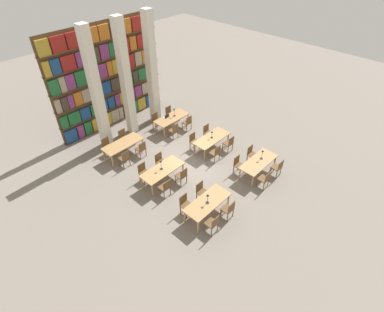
{
  "coord_description": "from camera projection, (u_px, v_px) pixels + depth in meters",
  "views": [
    {
      "loc": [
        -7.83,
        -7.67,
        9.4
      ],
      "look_at": [
        0.0,
        -0.27,
        0.67
      ],
      "focal_mm": 28.0,
      "sensor_mm": 36.0,
      "label": 1
    }
  ],
  "objects": [
    {
      "name": "pillar_center",
      "position": [
        126.0,
        80.0,
        14.81
      ],
      "size": [
        0.44,
        0.44,
        6.0
      ],
      "color": "silver",
      "rests_on": "ground_plane"
    },
    {
      "name": "desk_lamp_3",
      "position": [
        212.0,
        133.0,
        14.71
      ],
      "size": [
        0.14,
        0.14,
        0.39
      ],
      "color": "#232328",
      "rests_on": "reading_table_3"
    },
    {
      "name": "chair_20",
      "position": [
        174.0,
        130.0,
        15.84
      ],
      "size": [
        0.42,
        0.4,
        0.9
      ],
      "color": "brown",
      "rests_on": "ground_plane"
    },
    {
      "name": "reading_table_2",
      "position": [
        162.0,
        171.0,
        13.08
      ],
      "size": [
        1.99,
        0.84,
        0.75
      ],
      "color": "tan",
      "rests_on": "ground_plane"
    },
    {
      "name": "chair_19",
      "position": [
        124.0,
        137.0,
        15.34
      ],
      "size": [
        0.42,
        0.4,
        0.9
      ],
      "rotation": [
        0.0,
        0.0,
        3.14
      ],
      "color": "brown",
      "rests_on": "ground_plane"
    },
    {
      "name": "desk_lamp_0",
      "position": [
        208.0,
        197.0,
        11.32
      ],
      "size": [
        0.14,
        0.14,
        0.46
      ],
      "color": "#232328",
      "rests_on": "reading_table_0"
    },
    {
      "name": "pillar_right",
      "position": [
        152.0,
        70.0,
        15.76
      ],
      "size": [
        0.44,
        0.44,
        6.0
      ],
      "color": "silver",
      "rests_on": "ground_plane"
    },
    {
      "name": "chair_23",
      "position": [
        170.0,
        113.0,
        17.17
      ],
      "size": [
        0.42,
        0.4,
        0.9
      ],
      "rotation": [
        0.0,
        0.0,
        3.14
      ],
      "color": "brown",
      "rests_on": "ground_plane"
    },
    {
      "name": "chair_16",
      "position": [
        125.0,
        158.0,
        14.02
      ],
      "size": [
        0.42,
        0.4,
        0.9
      ],
      "color": "brown",
      "rests_on": "ground_plane"
    },
    {
      "name": "chair_14",
      "position": [
        229.0,
        143.0,
        14.93
      ],
      "size": [
        0.42,
        0.4,
        0.9
      ],
      "color": "brown",
      "rests_on": "ground_plane"
    },
    {
      "name": "chair_4",
      "position": [
        265.0,
        179.0,
        12.92
      ],
      "size": [
        0.42,
        0.4,
        0.9
      ],
      "color": "brown",
      "rests_on": "ground_plane"
    },
    {
      "name": "chair_15",
      "position": [
        208.0,
        132.0,
        15.69
      ],
      "size": [
        0.42,
        0.4,
        0.9
      ],
      "rotation": [
        0.0,
        0.0,
        3.14
      ],
      "color": "brown",
      "rests_on": "ground_plane"
    },
    {
      "name": "chair_12",
      "position": [
        215.0,
        153.0,
        14.34
      ],
      "size": [
        0.42,
        0.4,
        0.9
      ],
      "color": "brown",
      "rests_on": "ground_plane"
    },
    {
      "name": "chair_8",
      "position": [
        165.0,
        187.0,
        12.53
      ],
      "size": [
        0.42,
        0.4,
        0.9
      ],
      "color": "brown",
      "rests_on": "ground_plane"
    },
    {
      "name": "desk_lamp_2",
      "position": [
        161.0,
        163.0,
        12.83
      ],
      "size": [
        0.14,
        0.14,
        0.49
      ],
      "color": "#232328",
      "rests_on": "reading_table_2"
    },
    {
      "name": "chair_0",
      "position": [
        213.0,
        224.0,
        11.06
      ],
      "size": [
        0.42,
        0.4,
        0.9
      ],
      "color": "brown",
      "rests_on": "ground_plane"
    },
    {
      "name": "chair_10",
      "position": [
        182.0,
        176.0,
        13.09
      ],
      "size": [
        0.42,
        0.4,
        0.9
      ],
      "color": "brown",
      "rests_on": "ground_plane"
    },
    {
      "name": "chair_5",
      "position": [
        238.0,
        164.0,
        13.67
      ],
      "size": [
        0.42,
        0.4,
        0.9
      ],
      "rotation": [
        0.0,
        0.0,
        3.14
      ],
      "color": "brown",
      "rests_on": "ground_plane"
    },
    {
      "name": "chair_17",
      "position": [
        107.0,
        146.0,
        14.77
      ],
      "size": [
        0.42,
        0.4,
        0.9
      ],
      "rotation": [
        0.0,
        0.0,
        3.14
      ],
      "color": "brown",
      "rests_on": "ground_plane"
    },
    {
      "name": "desk_lamp_4",
      "position": [
        174.0,
        111.0,
        16.27
      ],
      "size": [
        0.14,
        0.14,
        0.46
      ],
      "color": "#232328",
      "rests_on": "reading_table_5"
    },
    {
      "name": "reading_table_3",
      "position": [
        212.0,
        139.0,
        14.91
      ],
      "size": [
        1.99,
        0.84,
        0.75
      ],
      "color": "tan",
      "rests_on": "ground_plane"
    },
    {
      "name": "chair_18",
      "position": [
        141.0,
        149.0,
        14.59
      ],
      "size": [
        0.42,
        0.4,
        0.9
      ],
      "color": "brown",
      "rests_on": "ground_plane"
    },
    {
      "name": "reading_table_1",
      "position": [
        258.0,
        163.0,
        13.49
      ],
      "size": [
        1.99,
        0.84,
        0.75
      ],
      "color": "tan",
      "rests_on": "ground_plane"
    },
    {
      "name": "chair_11",
      "position": [
        160.0,
        161.0,
        13.84
      ],
      "size": [
        0.42,
        0.4,
        0.9
      ],
      "rotation": [
        0.0,
        0.0,
        3.14
      ],
      "color": "brown",
      "rests_on": "ground_plane"
    },
    {
      "name": "bookshelf_bank",
      "position": [
        109.0,
        77.0,
        15.81
      ],
      "size": [
        6.57,
        0.35,
        5.5
      ],
      "color": "brown",
      "rests_on": "ground_plane"
    },
    {
      "name": "chair_7",
      "position": [
        252.0,
        154.0,
        14.28
      ],
      "size": [
        0.42,
        0.4,
        0.9
      ],
      "rotation": [
        0.0,
        0.0,
        3.14
      ],
      "color": "brown",
      "rests_on": "ground_plane"
    },
    {
      "name": "chair_13",
      "position": [
        194.0,
        141.0,
        15.09
      ],
      "size": [
        0.42,
        0.4,
        0.9
      ],
      "rotation": [
        0.0,
        0.0,
        3.14
      ],
      "color": "brown",
      "rests_on": "ground_plane"
    },
    {
      "name": "chair_22",
      "position": [
        187.0,
        122.0,
        16.42
      ],
      "size": [
        0.42,
        0.4,
        0.9
      ],
      "color": "brown",
      "rests_on": "ground_plane"
    },
    {
      "name": "reading_table_5",
      "position": [
        172.0,
        119.0,
        16.41
      ],
      "size": [
        1.99,
        0.84,
        0.75
      ],
      "color": "tan",
      "rests_on": "ground_plane"
    },
    {
      "name": "pillar_left",
      "position": [
        96.0,
        92.0,
        13.85
      ],
      "size": [
        0.44,
        0.44,
        6.0
      ],
      "color": "silver",
      "rests_on": "ground_plane"
    },
    {
      "name": "chair_6",
      "position": [
        278.0,
        167.0,
        13.52
      ],
      "size": [
        0.42,
        0.4,
        0.9
      ],
      "color": "brown",
      "rests_on": "ground_plane"
    },
    {
      "name": "ground_plane",
      "position": [
        188.0,
        164.0,
        14.43
      ],
      "size": [
        40.0,
        40.0,
        0.0
      ],
      "primitive_type": "plane",
      "color": "gray"
    },
    {
      "name": "chair_2",
      "position": [
        229.0,
        209.0,
        11.6
      ],
      "size": [
        0.42,
        0.4,
        0.9
      ],
      "color": "brown",
      "rests_on": "ground_plane"
    },
    {
      "name": "reading_table_0",
      "position": [
        207.0,
        203.0,
        11.61
      ],
      "size": [
        1.99,
        0.84,
        0.75
      ],
      "color": "tan",
      "rests_on": "ground_plane"
    },
    {
      "name": "reading_table_4",
      "position": [
        123.0,
        145.0,
        14.55
      ],
      "size": [
        1.99,
        0.84,
        0.75
      ],
      "color": "tan",
      "rests_on": "ground_plane"
    },
    {
      "name": "chair_21",
      "position": [
        156.0,
        120.0,
        16.59
      ],
      "size": [
        0.42,
        0.4,
        0.9
      ],
      "rotation": [
        0.0,
        0.0,
        3.14
      ],
      "color": "brown",
      "rests_on": "ground_plane"
    },
    {
      "name": "laptop",
      "position": [
        166.0,
        117.0,
        16.33
      ],
      "size": [
        0.32,
        0.22,
        0.21
      ],
      "rotation": [
        0.0,
        0.0,
        3.14
      ],
      "color": "silver",
      "rests_on": "reading_table_5"
    },
    {
      "name": "chair_9",
      "position": [
        144.0,
        172.0,
        13.28
      ],
      "size": [
        0.42,
        0.4,
        0.9
      ],
      "rotation": [
        0.0,
        0.0,
        3.14
      ],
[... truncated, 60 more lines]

